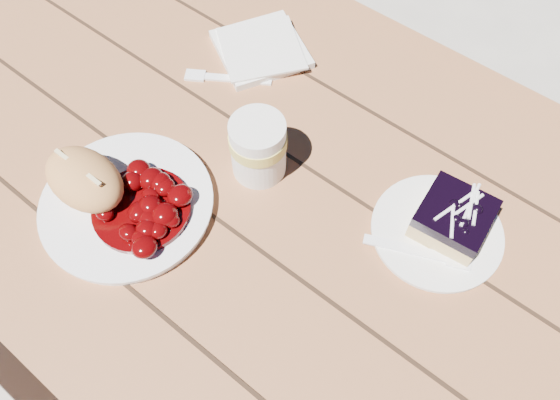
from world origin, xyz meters
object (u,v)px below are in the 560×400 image
Objects in this scene: bread_roll at (84,179)px; picnic_table at (365,311)px; main_plate at (127,205)px; blueberry_cake at (453,218)px; dessert_plate at (436,232)px; second_cup at (258,148)px.

picnic_table is at bearing 22.16° from bread_roll.
main_plate is (-0.36, -0.15, 0.17)m from picnic_table.
blueberry_cake reaches higher than picnic_table.
dessert_plate is 0.04m from blueberry_cake.
blueberry_cake reaches higher than dessert_plate.
bread_roll is at bearing -148.46° from dessert_plate.
second_cup is at bearing 50.74° from bread_roll.
bread_roll is 0.26m from second_cup.
second_cup reaches higher than blueberry_cake.
picnic_table is 14.67× the size of bread_roll.
second_cup reaches higher than dessert_plate.
second_cup is (0.16, 0.20, 0.00)m from bread_roll.
picnic_table is 0.24m from blueberry_cake.
main_plate is at bearing -147.02° from dessert_plate.
bread_roll is 0.72× the size of dessert_plate.
second_cup reaches higher than main_plate.
picnic_table is at bearing -7.39° from second_cup.
dessert_plate is 1.78× the size of second_cup.
blueberry_cake is 0.30m from second_cup.
dessert_plate is at bearing -129.26° from blueberry_cake.
main_plate reaches higher than dessert_plate.
blueberry_cake is (0.01, 0.01, 0.03)m from dessert_plate.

